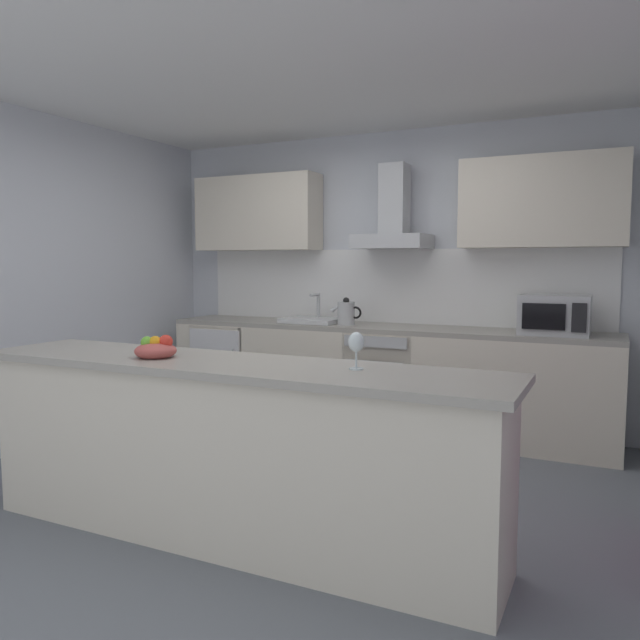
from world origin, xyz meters
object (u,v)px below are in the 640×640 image
(kettle, at_px, (346,313))
(microwave, at_px, (555,315))
(fruit_bowl, at_px, (156,349))
(refrigerator, at_px, (232,368))
(sink, at_px, (312,320))
(oven, at_px, (387,377))
(range_hood, at_px, (393,222))
(wine_glass, at_px, (356,343))

(kettle, bearing_deg, microwave, 0.20)
(kettle, xyz_separation_m, fruit_bowl, (-0.07, -2.38, -0.02))
(fruit_bowl, bearing_deg, microwave, 53.40)
(refrigerator, relative_size, sink, 1.70)
(oven, relative_size, kettle, 2.77)
(microwave, bearing_deg, oven, 178.81)
(sink, bearing_deg, oven, -0.88)
(sink, distance_m, range_hood, 1.12)
(wine_glass, bearing_deg, kettle, 114.50)
(microwave, relative_size, wine_glass, 2.81)
(microwave, bearing_deg, fruit_bowl, -126.60)
(microwave, xyz_separation_m, wine_glass, (-0.68, -2.26, 0.01))
(refrigerator, distance_m, fruit_bowl, 2.73)
(microwave, relative_size, range_hood, 0.69)
(kettle, height_order, fruit_bowl, kettle)
(wine_glass, bearing_deg, refrigerator, 134.52)
(refrigerator, height_order, range_hood, range_hood)
(refrigerator, xyz_separation_m, fruit_bowl, (1.15, -2.41, 0.56))
(microwave, height_order, wine_glass, microwave)
(oven, relative_size, refrigerator, 0.94)
(refrigerator, xyz_separation_m, wine_glass, (2.25, -2.29, 0.64))
(kettle, bearing_deg, fruit_bowl, -91.65)
(kettle, relative_size, fruit_bowl, 1.31)
(sink, distance_m, fruit_bowl, 2.44)
(sink, bearing_deg, wine_glass, -59.06)
(kettle, bearing_deg, range_hood, 24.07)
(oven, bearing_deg, kettle, -174.73)
(microwave, bearing_deg, sink, 178.92)
(sink, bearing_deg, kettle, -7.25)
(sink, height_order, fruit_bowl, sink)
(wine_glass, bearing_deg, microwave, 73.38)
(fruit_bowl, bearing_deg, wine_glass, 6.45)
(sink, bearing_deg, microwave, -1.08)
(oven, bearing_deg, wine_glass, -73.85)
(microwave, height_order, kettle, microwave)
(oven, relative_size, fruit_bowl, 3.64)
(oven, height_order, kettle, kettle)
(sink, distance_m, wine_glass, 2.69)
(wine_glass, bearing_deg, fruit_bowl, -173.55)
(wine_glass, bearing_deg, sink, 120.94)
(refrigerator, relative_size, fruit_bowl, 3.86)
(microwave, distance_m, fruit_bowl, 2.97)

